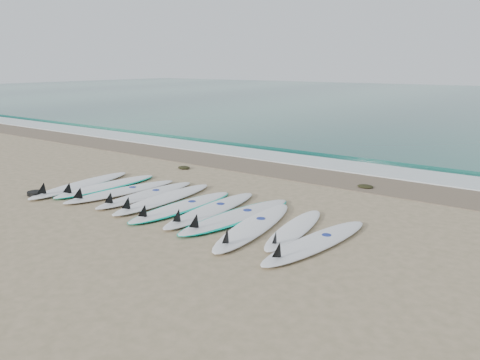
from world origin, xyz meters
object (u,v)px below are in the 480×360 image
Objects in this scene: surfboard_0 at (79,185)px; surfboard_10 at (314,242)px; surfboard_5 at (181,207)px; leash_coil at (35,193)px.

surfboard_0 is 6.08m from surfboard_10.
leash_coil is at bearing -157.56° from surfboard_5.
surfboard_10 is 5.96× the size of leash_coil.
surfboard_10 is 6.36m from leash_coil.
surfboard_0 is at bearing -172.05° from surfboard_10.
surfboard_0 is 3.06m from surfboard_5.
surfboard_5 reaches higher than leash_coil.
surfboard_5 is (3.06, 0.17, -0.01)m from surfboard_0.
surfboard_5 is 3.46m from leash_coil.
surfboard_0 is 1.07× the size of surfboard_10.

